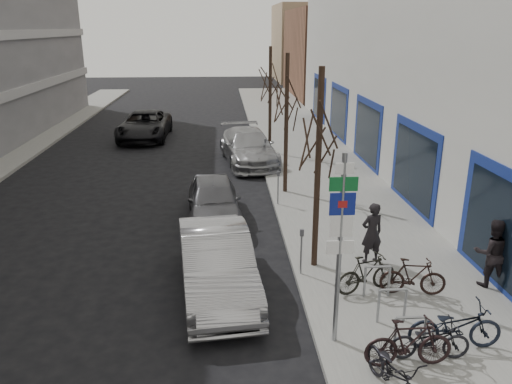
{
  "coord_description": "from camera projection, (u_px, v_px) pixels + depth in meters",
  "views": [
    {
      "loc": [
        0.14,
        -8.83,
        6.41
      ],
      "look_at": [
        1.05,
        4.41,
        2.0
      ],
      "focal_mm": 35.0,
      "sensor_mm": 36.0,
      "label": 1
    }
  ],
  "objects": [
    {
      "name": "ground",
      "position": [
        220.0,
        351.0,
        10.37
      ],
      "size": [
        120.0,
        120.0,
        0.0
      ],
      "primitive_type": "plane",
      "color": "black",
      "rests_on": "ground"
    },
    {
      "name": "sidewalk_east",
      "position": [
        332.0,
        192.0,
        20.11
      ],
      "size": [
        5.0,
        70.0,
        0.15
      ],
      "primitive_type": "cube",
      "color": "slate",
      "rests_on": "ground"
    },
    {
      "name": "brick_building_far",
      "position": [
        355.0,
        53.0,
        47.83
      ],
      "size": [
        12.0,
        14.0,
        8.0
      ],
      "primitive_type": "cube",
      "color": "brown",
      "rests_on": "ground"
    },
    {
      "name": "tan_building_far",
      "position": [
        328.0,
        43.0,
        61.9
      ],
      "size": [
        13.0,
        12.0,
        9.0
      ],
      "primitive_type": "cube",
      "color": "#937A5B",
      "rests_on": "ground"
    },
    {
      "name": "highway_sign_pole",
      "position": [
        340.0,
        239.0,
        9.74
      ],
      "size": [
        0.55,
        0.1,
        4.2
      ],
      "color": "gray",
      "rests_on": "ground"
    },
    {
      "name": "bike_rack",
      "position": [
        392.0,
        301.0,
        10.98
      ],
      "size": [
        0.66,
        2.26,
        0.83
      ],
      "color": "gray",
      "rests_on": "sidewalk_east"
    },
    {
      "name": "tree_near",
      "position": [
        320.0,
        123.0,
        12.56
      ],
      "size": [
        1.8,
        1.8,
        5.5
      ],
      "color": "black",
      "rests_on": "ground"
    },
    {
      "name": "tree_mid",
      "position": [
        287.0,
        91.0,
        18.72
      ],
      "size": [
        1.8,
        1.8,
        5.5
      ],
      "color": "black",
      "rests_on": "ground"
    },
    {
      "name": "tree_far",
      "position": [
        270.0,
        75.0,
        24.87
      ],
      "size": [
        1.8,
        1.8,
        5.5
      ],
      "color": "black",
      "rests_on": "ground"
    },
    {
      "name": "meter_front",
      "position": [
        301.0,
        247.0,
        13.06
      ],
      "size": [
        0.1,
        0.08,
        1.27
      ],
      "color": "gray",
      "rests_on": "sidewalk_east"
    },
    {
      "name": "meter_mid",
      "position": [
        278.0,
        184.0,
        18.27
      ],
      "size": [
        0.1,
        0.08,
        1.27
      ],
      "color": "gray",
      "rests_on": "sidewalk_east"
    },
    {
      "name": "meter_back",
      "position": [
        265.0,
        149.0,
        23.48
      ],
      "size": [
        0.1,
        0.08,
        1.27
      ],
      "color": "gray",
      "rests_on": "sidewalk_east"
    },
    {
      "name": "bike_near_left",
      "position": [
        394.0,
        369.0,
        8.76
      ],
      "size": [
        0.92,
        1.83,
        1.07
      ],
      "primitive_type": "imported",
      "rotation": [
        0.0,
        0.0,
        0.23
      ],
      "color": "black",
      "rests_on": "sidewalk_east"
    },
    {
      "name": "bike_near_right",
      "position": [
        409.0,
        342.0,
        9.52
      ],
      "size": [
        1.74,
        0.53,
        1.06
      ],
      "primitive_type": "imported",
      "rotation": [
        0.0,
        0.0,
        1.58
      ],
      "color": "black",
      "rests_on": "sidewalk_east"
    },
    {
      "name": "bike_mid_curb",
      "position": [
        456.0,
        322.0,
        10.07
      ],
      "size": [
        1.93,
        0.68,
        1.16
      ],
      "primitive_type": "imported",
      "rotation": [
        0.0,
        0.0,
        1.51
      ],
      "color": "black",
      "rests_on": "sidewalk_east"
    },
    {
      "name": "bike_mid_inner",
      "position": [
        367.0,
        273.0,
        12.25
      ],
      "size": [
        1.74,
        0.98,
        1.01
      ],
      "primitive_type": "imported",
      "rotation": [
        0.0,
        0.0,
        1.88
      ],
      "color": "black",
      "rests_on": "sidewalk_east"
    },
    {
      "name": "bike_far_curb",
      "position": [
        430.0,
        337.0,
        9.76
      ],
      "size": [
        1.61,
        0.55,
        0.97
      ],
      "primitive_type": "imported",
      "rotation": [
        0.0,
        0.0,
        1.52
      ],
      "color": "black",
      "rests_on": "sidewalk_east"
    },
    {
      "name": "bike_far_inner",
      "position": [
        413.0,
        276.0,
        12.12
      ],
      "size": [
        1.66,
        0.73,
        0.98
      ],
      "primitive_type": "imported",
      "rotation": [
        0.0,
        0.0,
        1.41
      ],
      "color": "black",
      "rests_on": "sidewalk_east"
    },
    {
      "name": "parked_car_front",
      "position": [
        217.0,
        263.0,
        12.42
      ],
      "size": [
        2.24,
        5.06,
        1.61
      ],
      "primitive_type": "imported",
      "rotation": [
        0.0,
        0.0,
        0.11
      ],
      "color": "#99999D",
      "rests_on": "ground"
    },
    {
      "name": "parked_car_mid",
      "position": [
        214.0,
        200.0,
        17.13
      ],
      "size": [
        2.02,
        4.48,
        1.49
      ],
      "primitive_type": "imported",
      "rotation": [
        0.0,
        0.0,
        0.06
      ],
      "color": "#525258",
      "rests_on": "ground"
    },
    {
      "name": "parked_car_back",
      "position": [
        248.0,
        147.0,
        24.36
      ],
      "size": [
        3.02,
        5.92,
        1.64
      ],
      "primitive_type": "imported",
      "rotation": [
        0.0,
        0.0,
        0.13
      ],
      "color": "#96969A",
      "rests_on": "ground"
    },
    {
      "name": "lane_car",
      "position": [
        145.0,
        125.0,
        29.72
      ],
      "size": [
        2.83,
        5.94,
        1.64
      ],
      "primitive_type": "imported",
      "rotation": [
        0.0,
        0.0,
        -0.02
      ],
      "color": "black",
      "rests_on": "ground"
    },
    {
      "name": "pedestrian_near",
      "position": [
        372.0,
        233.0,
        13.7
      ],
      "size": [
        0.72,
        0.56,
        1.74
      ],
      "primitive_type": "imported",
      "rotation": [
        0.0,
        0.0,
        3.38
      ],
      "color": "black",
      "rests_on": "sidewalk_east"
    },
    {
      "name": "pedestrian_far",
      "position": [
        492.0,
        252.0,
        12.44
      ],
      "size": [
        0.74,
        0.57,
        1.81
      ],
      "primitive_type": "imported",
      "rotation": [
        0.0,
        0.0,
        2.95
      ],
      "color": "black",
      "rests_on": "sidewalk_east"
    }
  ]
}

